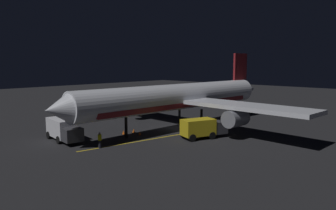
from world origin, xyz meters
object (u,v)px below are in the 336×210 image
object	(u,v)px
traffic_cone_near_left	(134,131)
traffic_cone_under_wing	(140,133)
baggage_truck	(63,130)
catering_truck	(202,128)
ground_crew_worker	(100,140)
airliner	(181,98)
traffic_cone_near_right	(124,132)
traffic_cone_far	(75,129)

from	to	relation	value
traffic_cone_near_left	traffic_cone_under_wing	xyz separation A→B (m)	(-1.65, 0.38, 0.00)
baggage_truck	traffic_cone_near_left	world-z (taller)	baggage_truck
catering_truck	ground_crew_worker	distance (m)	12.53
airliner	ground_crew_worker	xyz separation A→B (m)	(-0.92, 14.51, -3.39)
traffic_cone_near_right	traffic_cone_under_wing	bearing A→B (deg)	-148.53
airliner	catering_truck	bearing A→B (deg)	153.08
airliner	ground_crew_worker	size ratio (longest dim) A/B	22.68
traffic_cone_near_left	airliner	bearing A→B (deg)	-107.34
airliner	traffic_cone_near_right	distance (m)	9.73
catering_truck	traffic_cone_near_right	xyz separation A→B (m)	(8.71, 5.32, -0.99)
catering_truck	traffic_cone_near_right	world-z (taller)	catering_truck
catering_truck	traffic_cone_near_left	size ratio (longest dim) A/B	11.16
catering_truck	ground_crew_worker	world-z (taller)	catering_truck
traffic_cone_near_left	traffic_cone_far	size ratio (longest dim) A/B	1.00
catering_truck	traffic_cone_near_left	xyz separation A→B (m)	(8.49, 3.80, -0.99)
traffic_cone_near_left	traffic_cone_under_wing	distance (m)	1.70
traffic_cone_under_wing	ground_crew_worker	bearing A→B (deg)	101.51
baggage_truck	traffic_cone_near_left	distance (m)	9.07
ground_crew_worker	traffic_cone_near_left	world-z (taller)	ground_crew_worker
airliner	baggage_truck	xyz separation A→B (m)	(4.93, 15.58, -2.95)
airliner	traffic_cone_under_wing	size ratio (longest dim) A/B	71.75
ground_crew_worker	traffic_cone_near_right	xyz separation A→B (m)	(3.32, -5.99, -0.64)
baggage_truck	traffic_cone_near_right	size ratio (longest dim) A/B	11.96
ground_crew_worker	traffic_cone_near_right	size ratio (longest dim) A/B	3.16
baggage_truck	catering_truck	distance (m)	16.72
ground_crew_worker	traffic_cone_under_wing	size ratio (longest dim) A/B	3.16
airliner	catering_truck	size ratio (longest dim) A/B	6.43
airliner	traffic_cone_under_wing	world-z (taller)	airliner
traffic_cone_near_left	traffic_cone_far	xyz separation A→B (m)	(6.47, 4.81, 0.00)
baggage_truck	ground_crew_worker	size ratio (longest dim) A/B	3.78
catering_truck	traffic_cone_near_right	distance (m)	10.25
traffic_cone_near_left	baggage_truck	bearing A→B (deg)	72.26
airliner	traffic_cone_far	world-z (taller)	airliner
baggage_truck	traffic_cone_near_right	bearing A→B (deg)	-109.72
ground_crew_worker	traffic_cone_far	bearing A→B (deg)	-15.74
traffic_cone_under_wing	traffic_cone_far	world-z (taller)	same
catering_truck	ground_crew_worker	xyz separation A→B (m)	(5.39, 11.31, -0.35)
catering_truck	traffic_cone_far	xyz separation A→B (m)	(14.96, 8.61, -0.99)
traffic_cone_far	baggage_truck	bearing A→B (deg)	134.69
catering_truck	traffic_cone_under_wing	distance (m)	8.08
traffic_cone_near_right	traffic_cone_under_wing	world-z (taller)	same
baggage_truck	catering_truck	size ratio (longest dim) A/B	1.07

